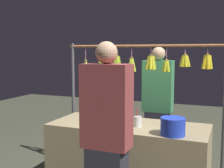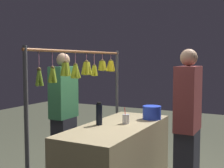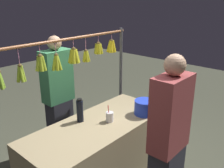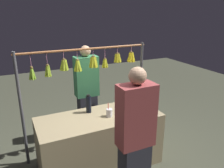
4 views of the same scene
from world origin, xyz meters
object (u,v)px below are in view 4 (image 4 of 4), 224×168
vendor_person (87,94)px  water_bottle (89,104)px  drink_cup (109,113)px  blue_bucket (141,110)px  customer_person (135,142)px

vendor_person → water_bottle: bearing=72.8°
water_bottle → vendor_person: vendor_person is taller
drink_cup → vendor_person: vendor_person is taller
drink_cup → blue_bucket: bearing=156.1°
customer_person → water_bottle: bearing=-79.9°
water_bottle → blue_bucket: (-0.64, 0.44, -0.04)m
water_bottle → blue_bucket: size_ratio=1.15×
water_bottle → drink_cup: water_bottle is taller
blue_bucket → customer_person: bearing=52.1°
vendor_person → drink_cup: bearing=90.3°
blue_bucket → drink_cup: bearing=-23.9°
drink_cup → customer_person: bearing=87.3°
vendor_person → customer_person: size_ratio=0.99×
drink_cup → customer_person: 0.77m
water_bottle → blue_bucket: bearing=145.3°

